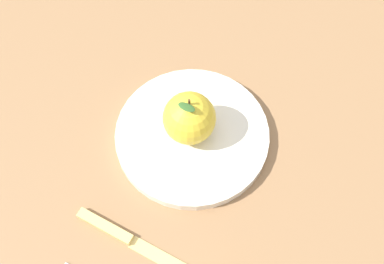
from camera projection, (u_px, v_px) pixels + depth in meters
ground_plane at (183, 161)px, 0.73m from camera, size 2.40×2.40×0.00m
dinner_plate at (192, 135)px, 0.74m from camera, size 0.23×0.23×0.02m
apple at (189, 118)px, 0.70m from camera, size 0.08×0.08×0.09m
knife at (135, 243)px, 0.67m from camera, size 0.05×0.22×0.01m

